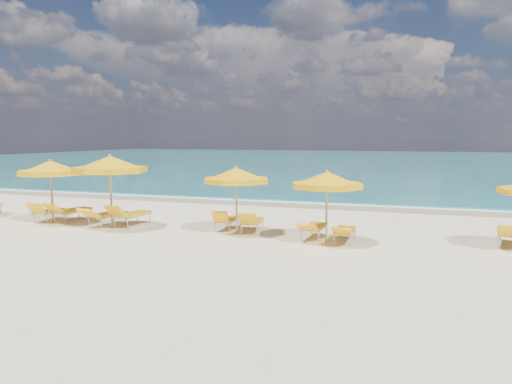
% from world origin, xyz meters
% --- Properties ---
extents(ground_plane, '(120.00, 120.00, 0.00)m').
position_xyz_m(ground_plane, '(0.00, 0.00, 0.00)').
color(ground_plane, beige).
extents(ocean, '(120.00, 80.00, 0.30)m').
position_xyz_m(ocean, '(0.00, 48.00, 0.00)').
color(ocean, '#136A70').
rests_on(ocean, ground).
extents(wet_sand_band, '(120.00, 2.60, 0.01)m').
position_xyz_m(wet_sand_band, '(0.00, 7.40, 0.00)').
color(wet_sand_band, tan).
rests_on(wet_sand_band, ground).
extents(foam_line, '(120.00, 1.20, 0.03)m').
position_xyz_m(foam_line, '(0.00, 8.20, 0.00)').
color(foam_line, white).
rests_on(foam_line, ground).
extents(whitecap_near, '(14.00, 0.36, 0.05)m').
position_xyz_m(whitecap_near, '(-6.00, 17.00, 0.00)').
color(whitecap_near, white).
rests_on(whitecap_near, ground).
extents(whitecap_far, '(18.00, 0.30, 0.05)m').
position_xyz_m(whitecap_far, '(8.00, 24.00, 0.00)').
color(whitecap_far, white).
rests_on(whitecap_far, ground).
extents(umbrella_2, '(2.82, 2.82, 2.34)m').
position_xyz_m(umbrella_2, '(-7.27, -0.33, 2.00)').
color(umbrella_2, tan).
rests_on(umbrella_2, ground).
extents(umbrella_3, '(2.81, 2.81, 2.56)m').
position_xyz_m(umbrella_3, '(-4.62, -0.50, 2.18)').
color(umbrella_3, tan).
rests_on(umbrella_3, ground).
extents(umbrella_4, '(2.29, 2.29, 2.21)m').
position_xyz_m(umbrella_4, '(-0.15, -0.05, 1.88)').
color(umbrella_4, tan).
rests_on(umbrella_4, ground).
extents(umbrella_5, '(2.36, 2.36, 2.18)m').
position_xyz_m(umbrella_5, '(2.90, -0.54, 1.86)').
color(umbrella_5, tan).
rests_on(umbrella_5, ground).
extents(lounger_2_left, '(0.71, 1.73, 0.80)m').
position_xyz_m(lounger_2_left, '(-7.75, 0.03, 0.21)').
color(lounger_2_left, '#A5A8AD').
rests_on(lounger_2_left, ground).
extents(lounger_2_right, '(0.81, 1.98, 0.81)m').
position_xyz_m(lounger_2_right, '(-6.85, 0.18, 0.23)').
color(lounger_2_right, '#A5A8AD').
rests_on(lounger_2_right, ground).
extents(lounger_3_left, '(0.88, 1.99, 0.77)m').
position_xyz_m(lounger_3_left, '(-5.06, -0.17, 0.23)').
color(lounger_3_left, '#A5A8AD').
rests_on(lounger_3_left, ground).
extents(lounger_3_right, '(0.83, 1.95, 0.88)m').
position_xyz_m(lounger_3_right, '(-4.20, 0.09, 0.24)').
color(lounger_3_right, '#A5A8AD').
rests_on(lounger_3_right, ground).
extents(lounger_4_left, '(0.66, 1.62, 0.78)m').
position_xyz_m(lounger_4_left, '(-0.68, 0.44, 0.20)').
color(lounger_4_left, '#A5A8AD').
rests_on(lounger_4_left, ground).
extents(lounger_4_right, '(0.82, 1.78, 0.81)m').
position_xyz_m(lounger_4_right, '(0.28, 0.28, 0.22)').
color(lounger_4_right, '#A5A8AD').
rests_on(lounger_4_right, ground).
extents(lounger_5_left, '(0.66, 1.85, 0.67)m').
position_xyz_m(lounger_5_left, '(2.43, -0.05, 0.21)').
color(lounger_5_left, '#A5A8AD').
rests_on(lounger_5_left, ground).
extents(lounger_5_right, '(0.60, 1.73, 0.64)m').
position_xyz_m(lounger_5_right, '(3.41, -0.28, 0.20)').
color(lounger_5_right, '#A5A8AD').
rests_on(lounger_5_right, ground).
extents(lounger_6_left, '(0.93, 1.93, 0.78)m').
position_xyz_m(lounger_6_left, '(8.03, 0.73, 0.22)').
color(lounger_6_left, '#A5A8AD').
rests_on(lounger_6_left, ground).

